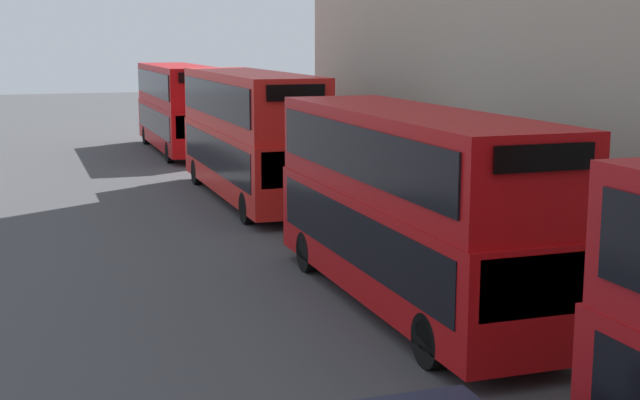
{
  "coord_description": "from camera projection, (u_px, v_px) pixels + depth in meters",
  "views": [
    {
      "loc": [
        -6.15,
        2.14,
        5.7
      ],
      "look_at": [
        0.48,
        21.61,
        1.96
      ],
      "focal_mm": 50.0,
      "sensor_mm": 36.0,
      "label": 1
    }
  ],
  "objects": [
    {
      "name": "bus_trailing",
      "position": [
        178.0,
        105.0,
        44.99
      ],
      "size": [
        2.59,
        11.03,
        4.38
      ],
      "color": "#B20C0F",
      "rests_on": "ground"
    },
    {
      "name": "bus_third_in_queue",
      "position": [
        249.0,
        130.0,
        31.48
      ],
      "size": [
        2.59,
        11.27,
        4.54
      ],
      "color": "red",
      "rests_on": "ground"
    },
    {
      "name": "bus_second_in_queue",
      "position": [
        409.0,
        200.0,
        18.82
      ],
      "size": [
        2.59,
        10.14,
        4.23
      ],
      "color": "#B20C0F",
      "rests_on": "ground"
    }
  ]
}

